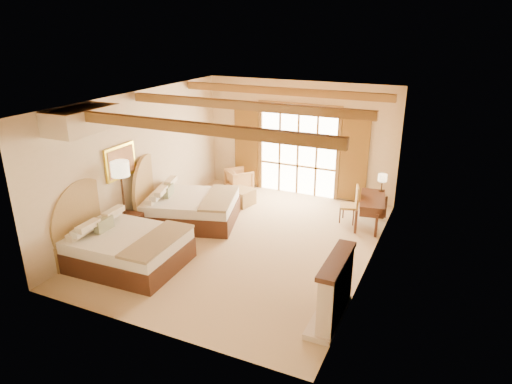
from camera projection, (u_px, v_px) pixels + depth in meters
The scene contains 19 objects.
floor at pixel (245, 241), 10.35m from camera, with size 7.00×7.00×0.00m, color tan.
wall_back at pixel (299, 139), 12.77m from camera, with size 5.50×5.50×0.00m, color beige.
wall_left at pixel (141, 159), 10.86m from camera, with size 7.00×7.00×0.00m, color beige.
wall_right at pixel (373, 193), 8.71m from camera, with size 7.00×7.00×0.00m, color beige.
ceiling at pixel (244, 99), 9.23m from camera, with size 7.00×7.00×0.00m, color #B06430.
ceiling_beams at pixel (244, 105), 9.27m from camera, with size 5.39×4.60×0.18m, color olive, non-canonical shape.
french_doors at pixel (298, 151), 12.84m from camera, with size 3.95×0.08×2.60m.
fireplace at pixel (334, 293), 7.45m from camera, with size 0.46×1.40×1.16m.
painting at pixel (121, 162), 10.15m from camera, with size 0.06×0.95×0.75m.
canopy_valance at pixel (82, 120), 8.55m from camera, with size 0.70×1.40×0.45m, color beige.
bed_near at pixel (120, 243), 9.29m from camera, with size 2.30×1.77×1.47m.
bed_far at pixel (184, 204), 11.26m from camera, with size 2.68×2.25×1.47m.
nightstand at pixel (130, 227), 10.36m from camera, with size 0.50×0.50×0.60m, color #402419.
floor_lamp at pixel (121, 174), 9.91m from camera, with size 0.39×0.39×1.85m.
armchair at pixel (239, 179), 13.43m from camera, with size 0.67×0.69×0.63m, color tan.
ottoman at pixel (241, 197), 12.36m from camera, with size 0.59×0.59×0.43m, color #A7844B.
desk at pixel (372, 211), 11.04m from camera, with size 0.79×1.40×0.71m.
desk_chair at pixel (349, 211), 11.25m from camera, with size 0.53×0.52×0.94m.
desk_lamp at pixel (382, 178), 11.24m from camera, with size 0.22×0.22×0.44m.
Camera 1 is at (4.10, -8.35, 4.68)m, focal length 32.00 mm.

